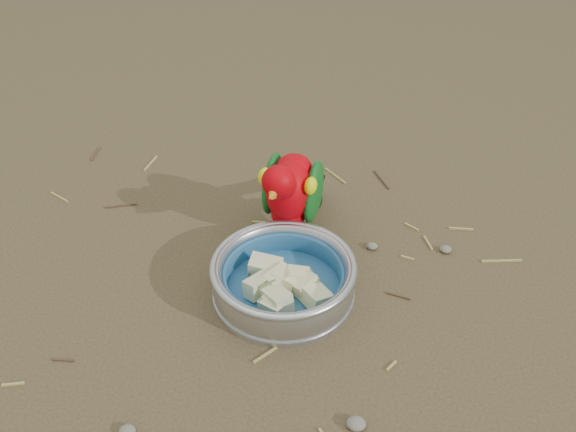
# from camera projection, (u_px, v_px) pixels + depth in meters

# --- Properties ---
(ground) EXTENTS (60.00, 60.00, 0.00)m
(ground) POSITION_uv_depth(u_px,v_px,m) (231.00, 321.00, 0.91)
(ground) COLOR #4C3D27
(food_bowl) EXTENTS (0.21, 0.21, 0.02)m
(food_bowl) POSITION_uv_depth(u_px,v_px,m) (284.00, 291.00, 0.94)
(food_bowl) COLOR #B2B2BA
(food_bowl) RESTS_ON ground
(bowl_wall) EXTENTS (0.21, 0.21, 0.04)m
(bowl_wall) POSITION_uv_depth(u_px,v_px,m) (284.00, 276.00, 0.93)
(bowl_wall) COLOR #B2B2BA
(bowl_wall) RESTS_ON food_bowl
(fruit_wedges) EXTENTS (0.13, 0.13, 0.03)m
(fruit_wedges) POSITION_uv_depth(u_px,v_px,m) (284.00, 280.00, 0.93)
(fruit_wedges) COLOR beige
(fruit_wedges) RESTS_ON food_bowl
(lory_parrot) EXTENTS (0.14, 0.21, 0.16)m
(lory_parrot) POSITION_uv_depth(u_px,v_px,m) (290.00, 198.00, 1.01)
(lory_parrot) COLOR #B50007
(lory_parrot) RESTS_ON ground
(ground_debris) EXTENTS (0.90, 0.80, 0.01)m
(ground_debris) POSITION_uv_depth(u_px,v_px,m) (252.00, 290.00, 0.95)
(ground_debris) COLOR #A2944C
(ground_debris) RESTS_ON ground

